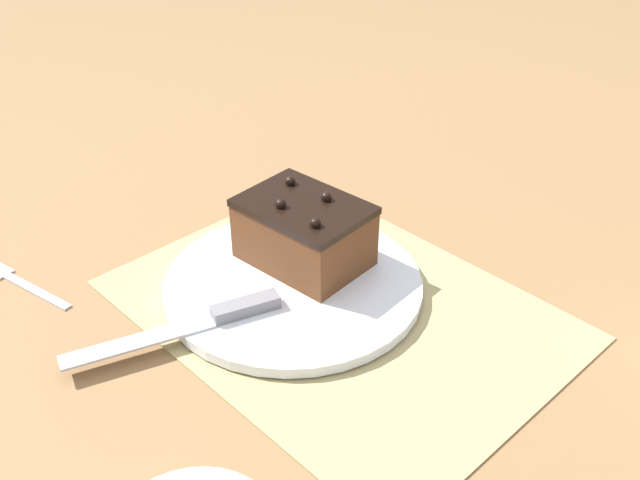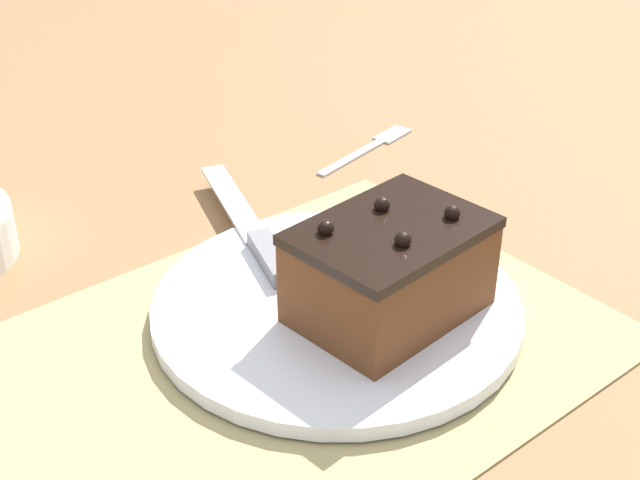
{
  "view_description": "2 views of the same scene",
  "coord_description": "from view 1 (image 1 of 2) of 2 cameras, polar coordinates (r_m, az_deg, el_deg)",
  "views": [
    {
      "loc": [
        0.44,
        -0.45,
        0.5
      ],
      "look_at": [
        -0.04,
        0.01,
        0.07
      ],
      "focal_mm": 42.0,
      "sensor_mm": 36.0,
      "label": 1
    },
    {
      "loc": [
        0.31,
        0.41,
        0.41
      ],
      "look_at": [
        -0.05,
        -0.02,
        0.07
      ],
      "focal_mm": 50.0,
      "sensor_mm": 36.0,
      "label": 2
    }
  ],
  "objects": [
    {
      "name": "placemat_woven",
      "position": [
        0.8,
        1.4,
        -5.24
      ],
      "size": [
        0.46,
        0.34,
        0.0
      ],
      "primitive_type": "cube",
      "color": "tan",
      "rests_on": "ground_plane"
    },
    {
      "name": "chocolate_cake",
      "position": [
        0.83,
        -1.23,
        0.62
      ],
      "size": [
        0.15,
        0.11,
        0.08
      ],
      "rotation": [
        0.0,
        0.0,
        0.08
      ],
      "color": "brown",
      "rests_on": "cake_plate"
    },
    {
      "name": "serving_knife",
      "position": [
        0.77,
        -8.31,
        -5.91
      ],
      "size": [
        0.09,
        0.22,
        0.01
      ],
      "rotation": [
        0.0,
        0.0,
        2.82
      ],
      "color": "slate",
      "rests_on": "cake_plate"
    },
    {
      "name": "dessert_fork",
      "position": [
        0.91,
        -22.18,
        -2.8
      ],
      "size": [
        0.15,
        0.05,
        0.01
      ],
      "rotation": [
        0.0,
        0.0,
        1.78
      ],
      "color": "#B7BABF",
      "rests_on": "ground_plane"
    },
    {
      "name": "cake_plate",
      "position": [
        0.82,
        -2.05,
        -3.4
      ],
      "size": [
        0.28,
        0.28,
        0.01
      ],
      "color": "white",
      "rests_on": "placemat_woven"
    },
    {
      "name": "ground_plane",
      "position": [
        0.8,
        1.4,
        -5.35
      ],
      "size": [
        3.0,
        3.0,
        0.0
      ],
      "primitive_type": "plane",
      "color": "olive"
    }
  ]
}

